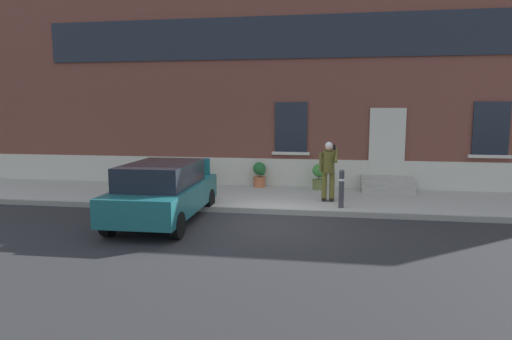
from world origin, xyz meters
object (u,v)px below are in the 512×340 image
Objects in this scene: hatchback_car_teal at (164,191)px; person_on_phone at (328,167)px; planter_terracotta at (260,174)px; bollard_near_person at (341,187)px; planter_charcoal at (199,174)px; planter_cream at (144,173)px; planter_olive at (319,176)px.

person_on_phone reaches higher than hatchback_car_teal.
bollard_near_person is at bearing -47.08° from planter_terracotta.
planter_terracotta is (2.03, 0.40, 0.00)m from planter_charcoal.
person_on_phone is (-0.36, 0.77, 0.43)m from bollard_near_person.
planter_cream is 1.00× the size of planter_olive.
person_on_phone is 2.02× the size of planter_charcoal.
planter_olive is at bearing 99.82° from person_on_phone.
bollard_near_person is 7.20m from planter_cream.
person_on_phone is at bearing 30.92° from hatchback_car_teal.
planter_charcoal is at bearing 94.30° from hatchback_car_teal.
planter_cream is at bearing 159.48° from bollard_near_person.
bollard_near_person is (4.40, 1.65, -0.08)m from hatchback_car_teal.
planter_terracotta is at bearing 132.92° from bollard_near_person.
bollard_near_person is at bearing 20.57° from hatchback_car_teal.
planter_olive is (3.75, 4.34, -0.18)m from hatchback_car_teal.
planter_terracotta is 2.04m from planter_olive.
hatchback_car_teal is at bearing -110.77° from planter_terracotta.
person_on_phone is 6.65m from planter_cream.
planter_olive is (2.03, -0.20, 0.00)m from planter_terracotta.
planter_cream and planter_terracotta have the same top height.
planter_cream is 1.00× the size of planter_terracotta.
person_on_phone reaches higher than bollard_near_person.
planter_terracotta is (4.06, 0.36, 0.00)m from planter_cream.
hatchback_car_teal reaches higher than planter_olive.
planter_olive is at bearing 2.84° from planter_charcoal.
planter_cream is at bearing 178.93° from planter_charcoal.
bollard_near_person is 1.22× the size of planter_terracotta.
person_on_phone is at bearing -42.24° from planter_terracotta.
person_on_phone reaches higher than planter_terracotta.
hatchback_car_teal is 4.76× the size of planter_charcoal.
planter_cream is (-2.34, 4.18, -0.18)m from hatchback_car_teal.
hatchback_car_teal reaches higher than planter_charcoal.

